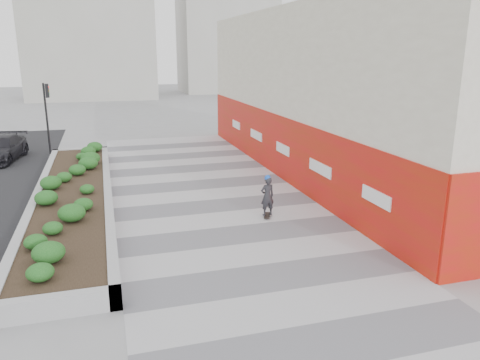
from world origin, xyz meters
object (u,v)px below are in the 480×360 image
object	(u,v)px
planter	(73,193)
car_dark	(1,149)
traffic_signal_near	(47,108)
skateboarder	(267,196)

from	to	relation	value
planter	car_dark	size ratio (longest dim) A/B	3.81
car_dark	traffic_signal_near	bearing A→B (deg)	35.13
skateboarder	car_dark	distance (m)	17.23
planter	car_dark	bearing A→B (deg)	114.52
traffic_signal_near	car_dark	xyz separation A→B (m)	(-2.51, -1.21, -2.08)
traffic_signal_near	car_dark	world-z (taller)	traffic_signal_near
planter	skateboarder	xyz separation A→B (m)	(6.96, -3.81, 0.40)
planter	car_dark	distance (m)	10.21
skateboarder	car_dark	bearing A→B (deg)	153.16
skateboarder	car_dark	world-z (taller)	skateboarder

